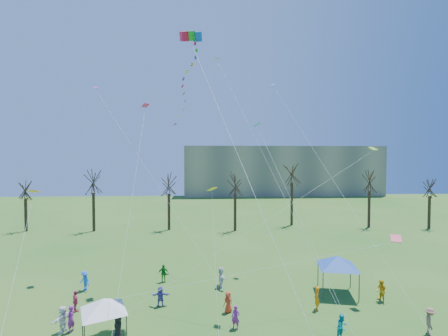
{
  "coord_description": "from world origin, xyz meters",
  "views": [
    {
      "loc": [
        -1.54,
        -14.87,
        11.7
      ],
      "look_at": [
        -0.43,
        5.0,
        11.0
      ],
      "focal_mm": 25.0,
      "sensor_mm": 36.0,
      "label": 1
    }
  ],
  "objects": [
    {
      "name": "distant_building",
      "position": [
        22.0,
        82.0,
        7.5
      ],
      "size": [
        60.0,
        14.0,
        15.0
      ],
      "primitive_type": "cube",
      "color": "gray",
      "rests_on": "ground"
    },
    {
      "name": "small_kites_aloft",
      "position": [
        -0.51,
        10.99,
        12.55
      ],
      "size": [
        26.77,
        19.24,
        33.56
      ],
      "color": "#FAA00D",
      "rests_on": "ground"
    },
    {
      "name": "festival_crowd",
      "position": [
        -0.16,
        6.25,
        0.85
      ],
      "size": [
        26.59,
        14.86,
        1.84
      ],
      "color": "#D6471A",
      "rests_on": "ground"
    },
    {
      "name": "canopy_tent_white",
      "position": [
        -8.09,
        4.94,
        2.32
      ],
      "size": [
        3.35,
        3.35,
        2.74
      ],
      "color": "#3F3F44",
      "rests_on": "ground"
    },
    {
      "name": "canopy_tent_blue",
      "position": [
        9.65,
        10.93,
        2.75
      ],
      "size": [
        4.24,
        4.24,
        3.25
      ],
      "color": "#3F3F44",
      "rests_on": "ground"
    },
    {
      "name": "bare_tree_row",
      "position": [
        4.23,
        35.6,
        6.94
      ],
      "size": [
        69.61,
        9.41,
        11.48
      ],
      "color": "black",
      "rests_on": "ground"
    },
    {
      "name": "big_box_kite",
      "position": [
        -2.82,
        9.43,
        17.26
      ],
      "size": [
        4.23,
        7.76,
        24.14
      ],
      "color": "#EE1039",
      "rests_on": "ground"
    }
  ]
}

